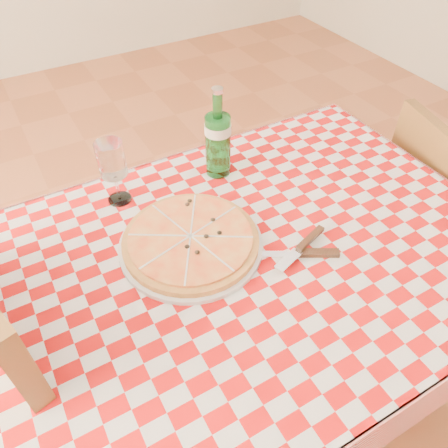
# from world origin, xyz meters

# --- Properties ---
(dining_table) EXTENTS (1.20, 0.80, 0.75)m
(dining_table) POSITION_xyz_m (0.00, 0.00, 0.66)
(dining_table) COLOR brown
(dining_table) RESTS_ON ground
(tablecloth) EXTENTS (1.30, 0.90, 0.01)m
(tablecloth) POSITION_xyz_m (0.00, 0.00, 0.75)
(tablecloth) COLOR #A40A0A
(tablecloth) RESTS_ON dining_table
(chair_near) EXTENTS (0.46, 0.46, 0.85)m
(chair_near) POSITION_xyz_m (0.81, 0.03, 0.49)
(chair_near) COLOR brown
(chair_near) RESTS_ON ground
(pizza_plate) EXTENTS (0.42, 0.42, 0.04)m
(pizza_plate) POSITION_xyz_m (-0.10, 0.09, 0.78)
(pizza_plate) COLOR #D68F47
(pizza_plate) RESTS_ON tablecloth
(water_bottle) EXTENTS (0.09, 0.09, 0.26)m
(water_bottle) POSITION_xyz_m (0.10, 0.31, 0.89)
(water_bottle) COLOR #186323
(water_bottle) RESTS_ON tablecloth
(wine_glass) EXTENTS (0.09, 0.09, 0.18)m
(wine_glass) POSITION_xyz_m (-0.19, 0.33, 0.85)
(wine_glass) COLOR white
(wine_glass) RESTS_ON tablecloth
(cutlery) EXTENTS (0.25, 0.21, 0.03)m
(cutlery) POSITION_xyz_m (0.11, -0.06, 0.77)
(cutlery) COLOR silver
(cutlery) RESTS_ON tablecloth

